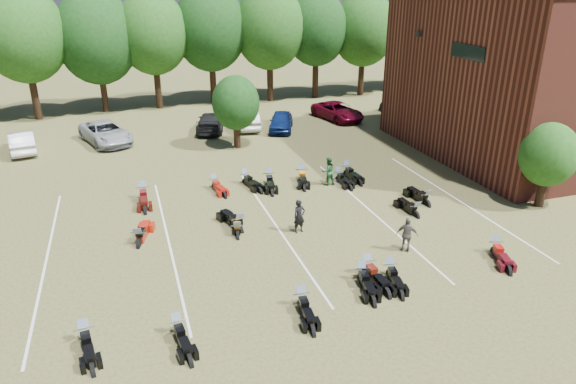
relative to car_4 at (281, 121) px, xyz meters
name	(u,v)px	position (x,y,z in m)	size (l,w,h in m)	color
ground	(361,245)	(-2.16, -18.64, -0.71)	(160.00, 160.00, 0.00)	brown
car_1	(22,142)	(-18.08, 0.29, 0.01)	(1.51, 4.34, 1.43)	silver
car_2	(106,133)	(-12.74, 0.69, 0.04)	(2.48, 5.39, 1.50)	#9A9DA2
car_3	(211,122)	(-5.14, 1.50, -0.01)	(1.96, 4.82, 1.40)	black
car_4	(281,121)	(0.00, 0.00, 0.00)	(1.68, 4.16, 1.42)	#0B1C50
car_5	(248,119)	(-2.26, 1.31, 0.00)	(1.50, 4.31, 1.42)	#A09F9B
car_6	(337,111)	(5.38, 1.65, 0.00)	(2.34, 5.08, 1.41)	#530416
car_7	(404,106)	(11.30, 1.26, 0.05)	(2.13, 5.24, 1.52)	#37373C
person_black	(299,216)	(-4.33, -16.60, 0.08)	(0.57, 0.38, 1.58)	black
person_green	(328,171)	(-0.87, -11.57, 0.10)	(0.79, 0.62, 1.63)	#225B2C
person_grey	(407,235)	(-0.59, -19.72, 0.07)	(0.92, 0.38, 1.57)	#57524B
motorcycle_0	(178,335)	(-10.55, -22.36, -0.71)	(0.64, 2.02, 1.12)	black
motorcycle_1	(86,343)	(-13.40, -21.83, -0.71)	(0.66, 2.07, 1.15)	black
motorcycle_2	(301,307)	(-6.19, -22.15, -0.71)	(0.66, 2.06, 1.15)	black
motorcycle_3	(361,281)	(-3.44, -21.28, -0.71)	(0.67, 2.11, 1.18)	black
motorcycle_4	(390,276)	(-2.23, -21.32, -0.71)	(0.64, 2.01, 1.12)	black
motorcycle_5	(367,274)	(-3.00, -20.91, -0.71)	(0.69, 2.16, 1.20)	black
motorcycle_6	(494,254)	(2.86, -21.10, -0.71)	(0.67, 2.12, 1.18)	#460A13
motorcycle_7	(140,246)	(-11.41, -15.67, -0.71)	(0.73, 2.30, 1.28)	#97180B
motorcycle_8	(238,237)	(-7.14, -16.24, -0.71)	(0.66, 2.08, 1.16)	black
motorcycle_10	(239,231)	(-6.94, -15.63, -0.71)	(0.74, 2.31, 1.29)	black
motorcycle_12	(415,216)	(1.64, -16.82, -0.71)	(0.67, 2.10, 1.17)	black
motorcycle_13	(426,205)	(2.88, -15.82, -0.71)	(0.72, 2.27, 1.26)	black
motorcycle_14	(144,199)	(-10.90, -10.45, -0.71)	(0.78, 2.45, 1.37)	#3D0C08
motorcycle_15	(215,188)	(-7.06, -10.11, -0.71)	(0.65, 2.03, 1.13)	#9F130B
motorcycle_16	(246,184)	(-5.26, -10.01, -0.71)	(0.70, 2.19, 1.22)	black
motorcycle_17	(301,179)	(-2.01, -10.35, -0.71)	(0.71, 2.24, 1.25)	black
motorcycle_18	(269,184)	(-3.99, -10.39, -0.71)	(0.73, 2.31, 1.29)	black
motorcycle_19	(346,175)	(0.75, -10.56, -0.71)	(0.71, 2.23, 1.25)	black
motorcycle_20	(338,181)	(-0.05, -11.21, -0.71)	(0.64, 2.02, 1.13)	black
tree_line	(212,33)	(-3.16, 10.36, 5.60)	(56.00, 6.00, 9.79)	black
young_tree_near_building	(549,155)	(8.34, -17.64, 2.04)	(2.80, 2.80, 4.16)	black
young_tree_midfield	(236,103)	(-4.16, -3.14, 2.38)	(3.20, 3.20, 4.70)	black
parking_lines	(276,225)	(-5.16, -15.64, -0.70)	(20.10, 14.00, 0.01)	silver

